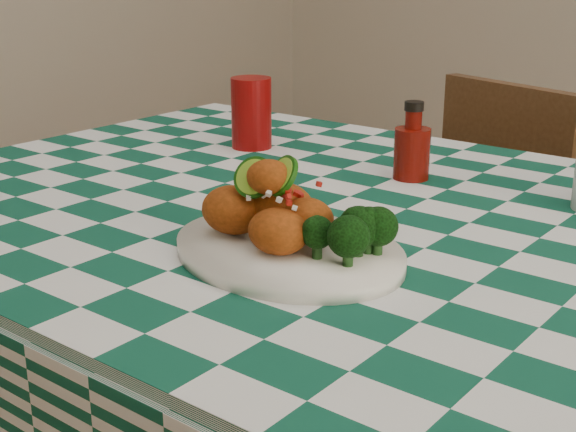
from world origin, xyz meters
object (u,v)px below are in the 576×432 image
Objects in this scene: plate at (288,251)px; fried_chicken_pile at (274,201)px; wooden_chair_left at (446,271)px; ketchup_bottle at (412,141)px; red_tumbler at (251,113)px.

plate is 1.96× the size of fried_chicken_pile.
wooden_chair_left is (-0.22, 0.88, -0.37)m from plate.
fried_chicken_pile is at bearing -84.28° from ketchup_bottle.
ketchup_bottle is (-0.04, 0.42, -0.00)m from fried_chicken_pile.
wooden_chair_left reaches higher than plate.
ketchup_bottle is 0.65m from wooden_chair_left.
ketchup_bottle is (0.36, -0.00, -0.00)m from red_tumbler.
red_tumbler is 0.66m from wooden_chair_left.
plate is 0.60m from red_tumbler.
plate is at bearing -81.31° from ketchup_bottle.
plate is at bearing 0.00° from fried_chicken_pile.
ketchup_bottle is at bearing 95.72° from fried_chicken_pile.
red_tumbler reaches higher than wooden_chair_left.
fried_chicken_pile is (-0.02, 0.00, 0.06)m from plate.
fried_chicken_pile is 1.00m from wooden_chair_left.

